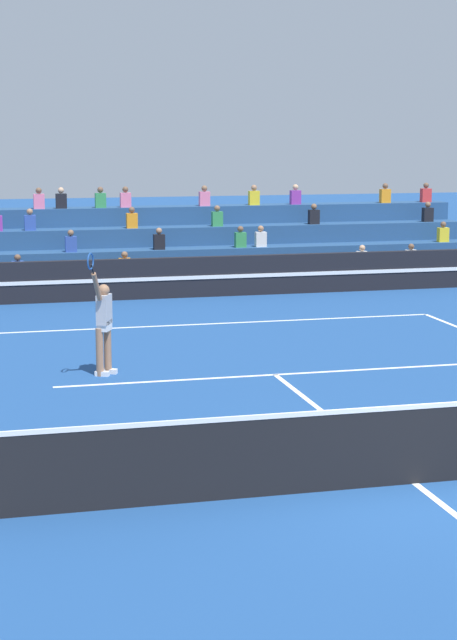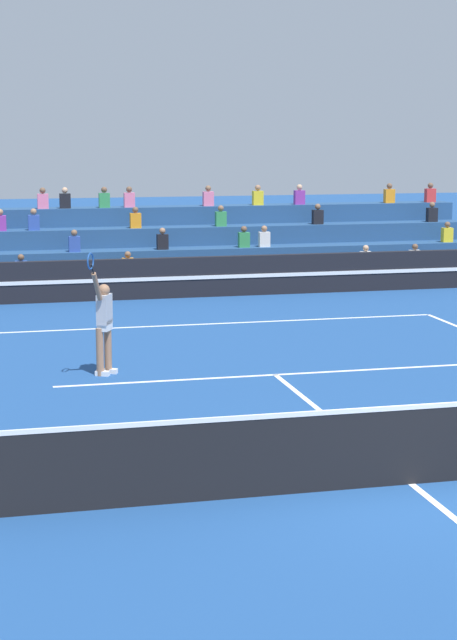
{
  "view_description": "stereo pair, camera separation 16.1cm",
  "coord_description": "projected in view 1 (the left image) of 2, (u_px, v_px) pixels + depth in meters",
  "views": [
    {
      "loc": [
        -5.54,
        -12.29,
        4.52
      ],
      "look_at": [
        -0.93,
        6.33,
        1.1
      ],
      "focal_mm": 60.0,
      "sensor_mm": 36.0,
      "label": 1
    },
    {
      "loc": [
        -5.38,
        -12.32,
        4.52
      ],
      "look_at": [
        -0.93,
        6.33,
        1.1
      ],
      "focal_mm": 60.0,
      "sensor_mm": 36.0,
      "label": 2
    }
  ],
  "objects": [
    {
      "name": "ground_plane",
      "position": [
        415.0,
        484.0,
        13.84
      ],
      "size": [
        120.0,
        120.0,
        0.0
      ],
      "primitive_type": "plane",
      "color": "navy"
    },
    {
      "name": "court_lines",
      "position": [
        415.0,
        483.0,
        13.84
      ],
      "size": [
        11.1,
        23.9,
        0.01
      ],
      "color": "white",
      "rests_on": "ground"
    },
    {
      "name": "tennis_net",
      "position": [
        416.0,
        443.0,
        13.75
      ],
      "size": [
        12.0,
        0.1,
        1.1
      ],
      "color": "slate",
      "rests_on": "ground"
    },
    {
      "name": "sponsor_banner_wall",
      "position": [
        176.0,
        278.0,
        29.09
      ],
      "size": [
        18.0,
        0.26,
        1.1
      ],
      "color": "black",
      "rests_on": "ground"
    },
    {
      "name": "bleacher_stand",
      "position": [
        155.0,
        254.0,
        32.07
      ],
      "size": [
        19.47,
        3.8,
        2.83
      ],
      "color": "navy",
      "rests_on": "ground"
    },
    {
      "name": "tennis_player",
      "position": [
        104.0,
        323.0,
        19.81
      ],
      "size": [
        0.65,
        1.05,
        2.43
      ],
      "color": "#9E7051",
      "rests_on": "ground"
    },
    {
      "name": "tennis_ball",
      "position": [
        407.0,
        408.0,
        17.49
      ],
      "size": [
        0.07,
        0.07,
        0.07
      ],
      "primitive_type": "sphere",
      "color": "#C6DB33",
      "rests_on": "ground"
    }
  ]
}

